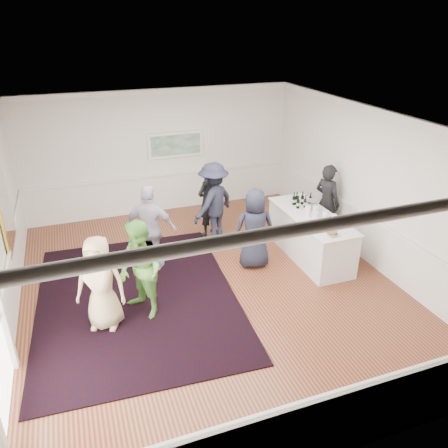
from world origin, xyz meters
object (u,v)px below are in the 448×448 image
object	(u,v)px
bartender	(327,202)
guest_lilac	(151,229)
serving_table	(310,236)
guest_green	(141,270)
ice_bucket	(312,206)
guest_navy	(255,229)
nut_bowl	(332,233)
guest_dark_b	(208,201)
guest_tan	(101,283)
guest_dark_a	(214,202)

from	to	relation	value
bartender	guest_lilac	bearing A→B (deg)	70.91
serving_table	guest_green	xyz separation A→B (m)	(-3.77, -0.84, 0.39)
guest_green	ice_bucket	xyz separation A→B (m)	(3.87, 1.03, 0.21)
guest_navy	nut_bowl	xyz separation A→B (m)	(1.17, -1.00, 0.17)
bartender	guest_dark_b	size ratio (longest dim) A/B	1.05
guest_green	guest_tan	bearing A→B (deg)	-107.91
guest_dark_b	guest_dark_a	bearing A→B (deg)	70.26
guest_green	guest_lilac	xyz separation A→B (m)	(0.46, 1.47, 0.03)
nut_bowl	guest_green	bearing A→B (deg)	178.20
guest_green	nut_bowl	size ratio (longest dim) A/B	7.05
guest_tan	ice_bucket	distance (m)	4.69
serving_table	bartender	xyz separation A→B (m)	(0.78, 0.65, 0.41)
guest_lilac	guest_navy	world-z (taller)	guest_lilac
bartender	ice_bucket	xyz separation A→B (m)	(-0.68, -0.46, 0.19)
guest_dark_b	ice_bucket	bearing A→B (deg)	111.21
guest_tan	guest_navy	bearing A→B (deg)	39.32
guest_dark_a	guest_navy	xyz separation A→B (m)	(0.40, -1.43, -0.09)
ice_bucket	nut_bowl	xyz separation A→B (m)	(-0.21, -1.15, -0.08)
guest_green	guest_dark_a	size ratio (longest dim) A/B	0.95
nut_bowl	guest_tan	bearing A→B (deg)	179.80
guest_green	guest_dark_b	distance (m)	3.30
bartender	guest_navy	size ratio (longest dim) A/B	1.07
bartender	guest_dark_b	bearing A→B (deg)	46.90
serving_table	guest_navy	xyz separation A→B (m)	(-1.29, 0.05, 0.35)
guest_green	nut_bowl	distance (m)	3.66
serving_table	guest_dark_a	distance (m)	2.29
guest_lilac	guest_navy	bearing A→B (deg)	-166.70
ice_bucket	guest_lilac	bearing A→B (deg)	172.72
guest_tan	guest_green	bearing A→B (deg)	30.38
guest_tan	guest_navy	size ratio (longest dim) A/B	0.99
serving_table	ice_bucket	xyz separation A→B (m)	(0.10, 0.19, 0.60)
serving_table	guest_dark_a	world-z (taller)	guest_dark_a
guest_green	guest_dark_b	world-z (taller)	guest_green
serving_table	guest_tan	distance (m)	4.56
bartender	guest_dark_b	world-z (taller)	bartender
guest_lilac	guest_dark_a	distance (m)	1.83
guest_dark_a	ice_bucket	xyz separation A→B (m)	(1.79, -1.29, 0.16)
bartender	guest_navy	bearing A→B (deg)	86.80
nut_bowl	guest_dark_a	bearing A→B (deg)	122.87
guest_navy	ice_bucket	size ratio (longest dim) A/B	6.52
guest_navy	nut_bowl	bearing A→B (deg)	150.63
guest_tan	nut_bowl	world-z (taller)	guest_tan
guest_dark_b	guest_navy	distance (m)	1.76
serving_table	guest_dark_a	size ratio (longest dim) A/B	1.29
guest_dark_b	serving_table	bearing A→B (deg)	106.34
guest_dark_a	guest_dark_b	bearing A→B (deg)	-113.77
serving_table	nut_bowl	distance (m)	1.09
guest_dark_a	guest_dark_b	world-z (taller)	guest_dark_a
guest_lilac	ice_bucket	world-z (taller)	guest_lilac
guest_green	guest_navy	world-z (taller)	guest_green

